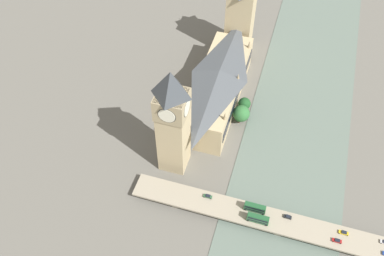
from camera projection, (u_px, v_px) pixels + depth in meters
The scene contains 15 objects.
ground_plane at pixel (238, 116), 257.88m from camera, with size 600.00×600.00×0.00m, color #605E56.
river_water at pixel (298, 129), 251.09m from camera, with size 59.07×360.00×0.30m, color slate.
parliament_hall at pixel (219, 86), 255.75m from camera, with size 24.62×81.91×26.02m.
clock_tower at pixel (173, 119), 208.03m from camera, with size 15.24×15.24×66.93m.
victoria_tower at pixel (240, 16), 278.24m from camera, with size 16.84×16.84×57.22m.
road_bridge at pixel (280, 223), 208.20m from camera, with size 150.14×13.08×4.27m.
double_decker_bus_lead at pixel (258, 219), 205.55m from camera, with size 10.71×2.62×5.07m.
double_decker_bus_mid at pixel (255, 208), 209.41m from camera, with size 10.73×2.63×4.99m.
car_northbound_mid at pixel (288, 217), 208.52m from camera, with size 3.90×1.77×1.45m.
car_southbound_lead at pixel (344, 233), 203.07m from camera, with size 4.57×1.77×1.43m.
car_southbound_mid at pixel (208, 196), 215.95m from camera, with size 4.48×1.77×1.46m.
car_southbound_tail at pixel (337, 241), 200.46m from camera, with size 4.40×1.80×1.38m.
tree_embankment_near at pixel (240, 116), 249.58m from camera, with size 7.20×7.20×9.73m.
tree_embankment_mid at pixel (241, 113), 249.71m from camera, with size 9.92×9.92×11.89m.
tree_embankment_far at pixel (244, 104), 255.96m from camera, with size 7.52×7.52×9.86m.
Camera 1 is at (-23.18, 172.69, 192.32)m, focal length 40.00 mm.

